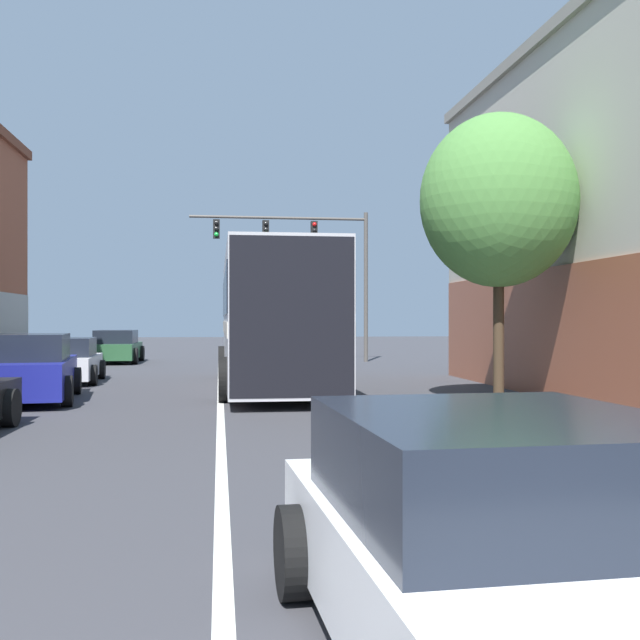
% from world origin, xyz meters
% --- Properties ---
extents(lane_center_line, '(0.14, 47.12, 0.01)m').
position_xyz_m(lane_center_line, '(0.00, 17.56, 0.00)').
color(lane_center_line, silver).
rests_on(lane_center_line, ground_plane).
extents(bus, '(2.87, 10.97, 3.51)m').
position_xyz_m(bus, '(1.38, 19.07, 1.97)').
color(bus, '#B7B7BC').
rests_on(bus, ground_plane).
extents(hatchback_foreground, '(2.29, 4.08, 1.31)m').
position_xyz_m(hatchback_foreground, '(1.48, 2.82, 0.62)').
color(hatchback_foreground, silver).
rests_on(hatchback_foreground, ground_plane).
extents(parked_car_left_near, '(2.12, 3.99, 1.30)m').
position_xyz_m(parked_car_left_near, '(-4.42, 21.53, 0.61)').
color(parked_car_left_near, silver).
rests_on(parked_car_left_near, ground_plane).
extents(parked_car_left_mid, '(2.02, 4.25, 1.39)m').
position_xyz_m(parked_car_left_mid, '(-4.34, 31.63, 0.66)').
color(parked_car_left_mid, '#285633').
rests_on(parked_car_left_mid, ground_plane).
extents(parked_car_left_distant, '(2.50, 4.65, 1.50)m').
position_xyz_m(parked_car_left_distant, '(-4.26, 16.45, 0.71)').
color(parked_car_left_distant, navy).
rests_on(parked_car_left_distant, ground_plane).
extents(traffic_signal_gantry, '(7.68, 0.36, 6.49)m').
position_xyz_m(traffic_signal_gantry, '(3.78, 31.11, 4.82)').
color(traffic_signal_gantry, '#514C47').
rests_on(traffic_signal_gantry, ground_plane).
extents(street_tree_near, '(3.38, 3.04, 6.22)m').
position_xyz_m(street_tree_near, '(5.89, 14.45, 4.35)').
color(street_tree_near, '#3D2D1E').
rests_on(street_tree_near, ground_plane).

